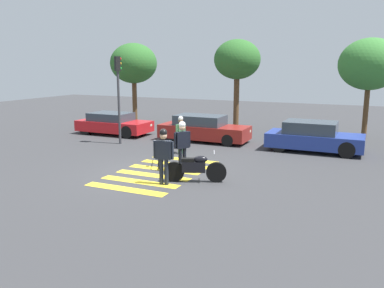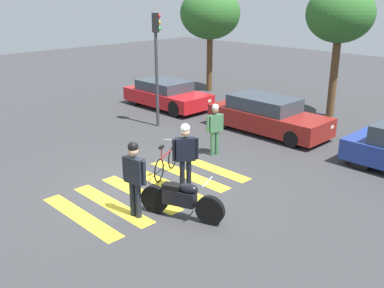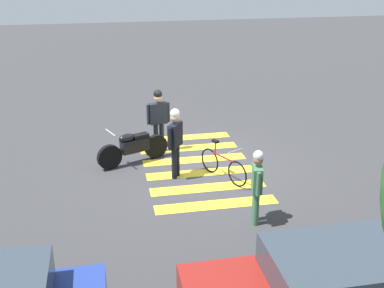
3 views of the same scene
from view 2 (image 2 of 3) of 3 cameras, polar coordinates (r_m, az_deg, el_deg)
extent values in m
plane|color=#38383A|center=(12.16, -5.08, -5.81)|extent=(60.00, 60.00, 0.00)
cylinder|color=black|center=(10.25, 2.35, -8.58)|extent=(0.70, 0.39, 0.70)
cylinder|color=black|center=(10.80, -4.86, -7.13)|extent=(0.70, 0.39, 0.70)
cube|color=black|center=(10.44, -1.61, -6.92)|extent=(0.85, 0.56, 0.36)
ellipsoid|color=black|center=(10.24, -0.46, -5.79)|extent=(0.53, 0.40, 0.24)
cube|color=black|center=(10.42, -2.63, -5.54)|extent=(0.50, 0.39, 0.12)
cylinder|color=#A5A5AD|center=(9.97, 1.98, -4.94)|extent=(0.26, 0.59, 0.04)
torus|color=black|center=(13.38, -2.56, -1.77)|extent=(0.35, 0.62, 0.68)
torus|color=black|center=(12.45, -4.29, -3.45)|extent=(0.35, 0.62, 0.68)
cylinder|color=maroon|center=(12.81, -3.42, -1.42)|extent=(0.42, 0.76, 0.04)
cylinder|color=maroon|center=(12.47, -3.97, -1.19)|extent=(0.04, 0.04, 0.34)
cube|color=black|center=(12.41, -3.99, -0.41)|extent=(0.18, 0.22, 0.06)
cylinder|color=#99999E|center=(13.09, -2.76, 0.52)|extent=(0.42, 0.24, 0.03)
cylinder|color=black|center=(11.85, -0.41, -4.09)|extent=(0.14, 0.14, 0.88)
cylinder|color=black|center=(11.82, -1.27, -4.16)|extent=(0.14, 0.14, 0.88)
cube|color=black|center=(11.56, -0.86, -0.69)|extent=(0.45, 0.54, 0.62)
sphere|color=tan|center=(11.40, -0.87, 1.53)|extent=(0.24, 0.24, 0.24)
cylinder|color=black|center=(11.61, 0.63, -0.60)|extent=(0.09, 0.09, 0.59)
cylinder|color=black|center=(11.51, -2.37, -0.79)|extent=(0.09, 0.09, 0.59)
sphere|color=white|center=(11.37, -0.88, 2.06)|extent=(0.25, 0.25, 0.25)
cylinder|color=#1E232D|center=(10.66, -7.70, -7.04)|extent=(0.14, 0.14, 0.88)
cylinder|color=#1E232D|center=(10.55, -6.97, -7.30)|extent=(0.14, 0.14, 0.88)
cube|color=#1E232D|center=(10.30, -7.51, -3.40)|extent=(0.54, 0.29, 0.63)
sphere|color=tan|center=(10.13, -7.63, -0.93)|extent=(0.24, 0.24, 0.24)
cylinder|color=#1E232D|center=(10.49, -8.76, -3.03)|extent=(0.09, 0.09, 0.59)
cylinder|color=#1E232D|center=(10.11, -6.21, -3.79)|extent=(0.09, 0.09, 0.59)
sphere|color=black|center=(10.09, -7.65, -0.35)|extent=(0.25, 0.25, 0.25)
cylinder|color=#3F724C|center=(14.43, 2.67, 0.06)|extent=(0.14, 0.14, 0.80)
cylinder|color=#3F724C|center=(14.53, 3.25, 0.18)|extent=(0.14, 0.14, 0.80)
cube|color=#3F724C|center=(14.27, 3.01, 2.71)|extent=(0.30, 0.50, 0.57)
sphere|color=#8C664C|center=(14.16, 3.04, 4.39)|extent=(0.22, 0.22, 0.22)
cylinder|color=#3F724C|center=(14.12, 2.06, 2.54)|extent=(0.09, 0.09, 0.54)
cylinder|color=#3F724C|center=(14.43, 3.93, 2.88)|extent=(0.09, 0.09, 0.54)
sphere|color=white|center=(14.13, 3.05, 4.77)|extent=(0.23, 0.23, 0.23)
cube|color=yellow|center=(11.03, -14.22, -9.11)|extent=(2.97, 0.45, 0.01)
cube|color=yellow|center=(11.44, -10.33, -7.73)|extent=(2.97, 0.45, 0.01)
cube|color=yellow|center=(11.91, -6.75, -6.42)|extent=(2.97, 0.45, 0.01)
cube|color=yellow|center=(12.42, -3.47, -5.19)|extent=(2.97, 0.45, 0.01)
cube|color=yellow|center=(12.98, -0.48, -4.05)|extent=(2.97, 0.45, 0.01)
cube|color=yellow|center=(13.57, 2.26, -3.00)|extent=(2.97, 0.45, 0.01)
cylinder|color=black|center=(20.05, 1.35, 5.41)|extent=(0.70, 0.22, 0.70)
cylinder|color=black|center=(18.92, -2.21, 4.57)|extent=(0.70, 0.22, 0.70)
cylinder|color=black|center=(22.11, -4.04, 6.67)|extent=(0.70, 0.22, 0.70)
cylinder|color=black|center=(21.09, -7.52, 5.94)|extent=(0.70, 0.22, 0.70)
cube|color=red|center=(20.48, -3.20, 6.08)|extent=(4.25, 1.90, 0.60)
cube|color=#333D47|center=(20.52, -3.62, 7.61)|extent=(2.30, 1.67, 0.45)
cube|color=#F2EDCC|center=(19.40, 2.23, 5.64)|extent=(0.08, 0.20, 0.12)
cube|color=#F2EDCC|center=(18.57, -0.36, 5.03)|extent=(0.08, 0.20, 0.12)
cylinder|color=black|center=(16.85, 15.75, 1.81)|extent=(0.60, 0.22, 0.60)
cylinder|color=black|center=(15.58, 12.86, 0.66)|extent=(0.60, 0.22, 0.60)
cylinder|color=black|center=(18.55, 7.27, 3.96)|extent=(0.60, 0.22, 0.60)
cylinder|color=black|center=(17.41, 4.09, 3.05)|extent=(0.60, 0.22, 0.60)
cube|color=maroon|center=(16.98, 9.87, 3.13)|extent=(4.69, 1.78, 0.69)
cube|color=#333D47|center=(16.96, 9.34, 5.24)|extent=(2.54, 1.56, 0.52)
cube|color=#F2EDCC|center=(16.26, 17.62, 2.16)|extent=(0.08, 0.20, 0.12)
cube|color=#F2EDCC|center=(15.31, 15.59, 1.32)|extent=(0.08, 0.20, 0.12)
cylinder|color=black|center=(15.66, 23.62, -0.20)|extent=(0.72, 0.22, 0.71)
cylinder|color=black|center=(14.22, 21.03, -1.73)|extent=(0.72, 0.22, 0.71)
cylinder|color=#38383D|center=(17.34, -4.58, 8.19)|extent=(0.12, 0.12, 3.67)
cube|color=black|center=(17.06, -4.78, 15.41)|extent=(0.33, 0.33, 0.70)
sphere|color=red|center=(17.06, -4.35, 16.19)|extent=(0.16, 0.16, 0.16)
sphere|color=orange|center=(17.07, -4.33, 15.42)|extent=(0.16, 0.16, 0.16)
sphere|color=green|center=(17.09, -4.31, 14.65)|extent=(0.16, 0.16, 0.16)
cylinder|color=brown|center=(23.87, 2.28, 10.31)|extent=(0.31, 0.31, 2.90)
ellipsoid|color=#2D6628|center=(23.61, 2.37, 16.59)|extent=(3.10, 3.10, 2.63)
cylinder|color=brown|center=(19.70, 17.86, 8.04)|extent=(0.33, 0.33, 3.25)
ellipsoid|color=#2D6628|center=(19.40, 18.67, 15.73)|extent=(2.74, 2.74, 2.33)
camera|label=1|loc=(5.90, -114.50, -20.17)|focal=37.00mm
camera|label=3|loc=(19.89, 29.21, 18.27)|focal=44.91mm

